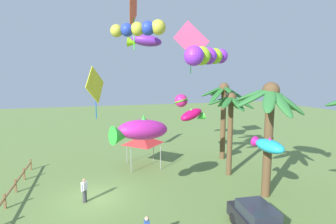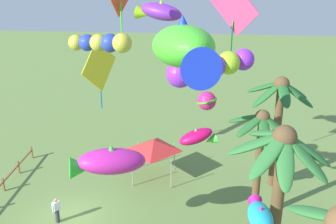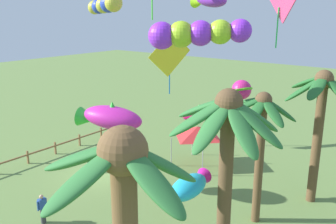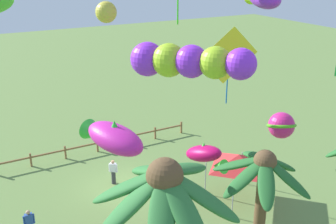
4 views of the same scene
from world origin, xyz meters
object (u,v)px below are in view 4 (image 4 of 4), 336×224
object	(u,v)px
festival_tent	(239,161)
kite_tube_6	(185,61)
kite_fish_7	(112,137)
kite_fish_9	(206,155)
spectator_0	(113,172)
palm_tree_3	(261,194)
kite_ball_1	(281,125)
kite_tube_5	(106,11)
kite_diamond_4	(229,56)
spectator_1	(30,224)
palm_tree_1	(164,216)

from	to	relation	value
festival_tent	kite_tube_6	distance (m)	9.67
kite_fish_7	kite_fish_9	distance (m)	5.16
spectator_0	palm_tree_3	bearing A→B (deg)	97.03
palm_tree_3	kite_ball_1	bearing A→B (deg)	-140.92
kite_fish_7	spectator_0	bearing A→B (deg)	-109.32
kite_tube_5	kite_fish_9	world-z (taller)	kite_tube_5
kite_tube_5	kite_diamond_4	bearing A→B (deg)	-163.82
spectator_0	spectator_1	bearing A→B (deg)	27.83
kite_fish_7	kite_fish_9	bearing A→B (deg)	119.08
palm_tree_3	spectator_1	size ratio (longest dim) A/B	4.32
palm_tree_3	kite_diamond_4	distance (m)	12.22
kite_tube_6	kite_fish_9	distance (m)	4.53
kite_diamond_4	kite_fish_7	bearing A→B (deg)	15.85
spectator_0	kite_tube_5	xyz separation A→B (m)	(1.22, 3.55, 10.03)
festival_tent	kite_ball_1	xyz separation A→B (m)	(0.57, 3.46, 3.52)
palm_tree_3	kite_ball_1	xyz separation A→B (m)	(-3.62, -2.94, 0.85)
festival_tent	kite_tube_5	distance (m)	10.89
palm_tree_1	kite_diamond_4	world-z (taller)	kite_diamond_4
spectator_0	kite_ball_1	size ratio (longest dim) A/B	0.92
spectator_1	kite_ball_1	distance (m)	12.97
spectator_1	kite_fish_7	world-z (taller)	kite_fish_7
kite_fish_7	kite_fish_9	xyz separation A→B (m)	(-2.50, 4.50, 0.42)
kite_ball_1	kite_diamond_4	bearing A→B (deg)	-108.44
spectator_0	festival_tent	xyz separation A→B (m)	(-5.59, 4.97, 1.65)
spectator_0	kite_ball_1	distance (m)	11.10
palm_tree_3	kite_diamond_4	bearing A→B (deg)	-120.47
kite_tube_6	festival_tent	bearing A→B (deg)	-148.52
palm_tree_1	palm_tree_3	xyz separation A→B (m)	(-4.12, -0.40, -0.70)
kite_diamond_4	kite_ball_1	bearing A→B (deg)	71.56
spectator_0	kite_fish_7	world-z (taller)	kite_fish_7
palm_tree_3	kite_fish_9	bearing A→B (deg)	-87.86
spectator_1	kite_ball_1	size ratio (longest dim) A/B	0.92
palm_tree_3	spectator_1	xyz separation A→B (m)	(6.91, -8.46, -4.32)
palm_tree_1	kite_ball_1	bearing A→B (deg)	-156.69
spectator_0	festival_tent	size ratio (longest dim) A/B	0.56
palm_tree_1	kite_diamond_4	distance (m)	14.91
palm_tree_3	kite_ball_1	distance (m)	4.74
kite_ball_1	kite_tube_6	bearing A→B (deg)	-0.07
kite_tube_5	kite_tube_6	size ratio (longest dim) A/B	0.74
kite_diamond_4	kite_fish_7	xyz separation A→B (m)	(8.72, 2.48, -2.56)
kite_tube_6	kite_fish_7	bearing A→B (deg)	-76.61
spectator_1	kite_tube_6	world-z (taller)	kite_tube_6
festival_tent	kite_tube_5	world-z (taller)	kite_tube_5
festival_tent	kite_fish_7	size ratio (longest dim) A/B	0.68
kite_ball_1	kite_fish_7	distance (m)	8.05
kite_tube_6	kite_fish_7	world-z (taller)	kite_tube_6
spectator_1	kite_fish_9	bearing A→B (deg)	143.16
kite_diamond_4	kite_fish_9	xyz separation A→B (m)	(6.22, 6.97, -2.15)
kite_tube_5	kite_fish_9	xyz separation A→B (m)	(-2.50, 4.44, -5.63)
kite_ball_1	kite_diamond_4	world-z (taller)	kite_diamond_4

